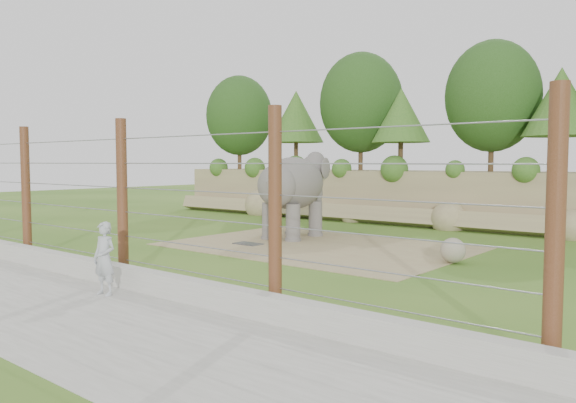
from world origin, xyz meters
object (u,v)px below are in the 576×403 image
Objects in this scene: elephant at (293,196)px; barrier_fence at (122,200)px; zookeeper at (104,258)px; stone_ball at (453,250)px.

elephant is 0.20× the size of barrier_fence.
elephant is 2.50× the size of zookeeper.
elephant is at bearing 96.39° from zookeeper.
zookeeper is at bearing -47.82° from barrier_fence.
stone_ball is 0.45× the size of zookeeper.
zookeeper is at bearing -82.82° from elephant.
barrier_fence is 12.54× the size of zookeeper.
barrier_fence reaches higher than elephant.
elephant is 7.31m from stone_ball.
elephant is 10.36m from zookeeper.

